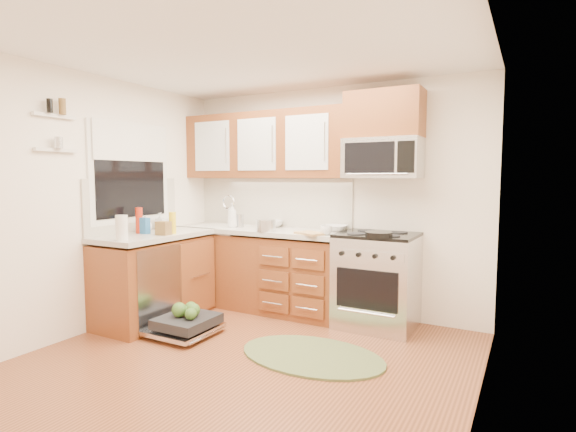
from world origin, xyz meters
The scene contains 38 objects.
floor centered at (0.00, 0.00, 0.00)m, with size 3.50×3.50×0.00m, color brown.
ceiling centered at (0.00, 0.00, 2.50)m, with size 3.50×3.50×0.00m, color white.
wall_back centered at (0.00, 1.75, 1.25)m, with size 3.50×0.04×2.50m, color white.
wall_front centered at (0.00, -1.75, 1.25)m, with size 3.50×0.04×2.50m, color white.
wall_left centered at (-1.75, 0.00, 1.25)m, with size 0.04×3.50×2.50m, color white.
wall_right centered at (1.75, 0.00, 1.25)m, with size 0.04×3.50×2.50m, color white.
base_cabinet_back centered at (-0.73, 1.45, 0.42)m, with size 2.05×0.60×0.85m, color brown.
base_cabinet_left centered at (-1.45, 0.52, 0.42)m, with size 0.60×1.25×0.85m, color brown.
countertop_back centered at (-0.72, 1.44, 0.90)m, with size 2.07×0.64×0.05m, color #BCB7AC.
countertop_left centered at (-1.44, 0.53, 0.90)m, with size 0.64×1.27×0.05m, color #BCB7AC.
backsplash_back centered at (-0.73, 1.74, 1.21)m, with size 2.05×0.02×0.57m, color beige.
backsplash_left centered at (-1.74, 0.52, 1.21)m, with size 0.02×1.25×0.57m, color beige.
upper_cabinets centered at (-0.73, 1.57, 1.88)m, with size 2.05×0.35×0.75m, color brown, non-canonical shape.
cabinet_over_mw centered at (0.68, 1.57, 2.13)m, with size 0.76×0.35×0.47m, color brown.
range centered at (0.68, 1.43, 0.47)m, with size 0.76×0.64×0.95m, color silver, non-canonical shape.
microwave centered at (0.68, 1.55, 1.70)m, with size 0.76×0.38×0.40m, color silver, non-canonical shape.
sink centered at (-1.25, 1.42, 0.80)m, with size 0.62×0.50×0.26m, color white, non-canonical shape.
dishwasher centered at (-0.86, 0.30, 0.10)m, with size 0.70×0.60×0.20m, color silver, non-canonical shape.
window centered at (-1.74, 0.50, 1.55)m, with size 0.03×1.05×1.05m, color white, non-canonical shape.
window_blind centered at (-1.71, 0.50, 1.88)m, with size 0.02×0.96×0.40m, color white.
shelf_upper centered at (-1.72, -0.35, 2.05)m, with size 0.04×0.40×0.03m, color white.
shelf_lower centered at (-1.72, -0.35, 1.75)m, with size 0.04×0.40×0.03m, color white.
rug centered at (0.44, 0.42, 0.01)m, with size 1.27×0.82×0.02m, color #647241, non-canonical shape.
skillet centered at (0.77, 1.18, 0.97)m, with size 0.25×0.25×0.05m, color black.
stock_pot centered at (-0.50, 1.22, 0.99)m, with size 0.21×0.21×0.13m, color silver.
cutting_board centered at (0.04, 1.22, 0.94)m, with size 0.31×0.20×0.02m, color #A07E49.
canister centered at (-0.96, 1.40, 1.00)m, with size 0.09×0.09×0.15m, color silver.
paper_towel_roll centered at (-1.30, -0.02, 1.04)m, with size 0.11×0.11×0.24m, color white.
mustard_bottle centered at (-1.25, 0.59, 1.04)m, with size 0.07×0.07×0.22m, color yellow.
red_bottle centered at (-1.57, 0.45, 1.06)m, with size 0.07×0.07×0.27m, color #A6210D.
wooden_box centered at (-1.25, 0.46, 0.99)m, with size 0.14×0.10×0.14m, color brown.
blue_carton centered at (-1.50, 0.45, 1.01)m, with size 0.10×0.06×0.17m, color #2360A7.
bowl_a centered at (0.15, 1.58, 0.96)m, with size 0.28×0.28×0.07m, color #999999.
bowl_b centered at (-0.65, 1.60, 0.97)m, with size 0.26×0.26×0.08m, color #999999.
cup centered at (0.20, 1.25, 0.97)m, with size 0.12×0.12×0.09m, color #999999.
soap_bottle_a centered at (-1.00, 1.30, 1.07)m, with size 0.11×0.11×0.29m, color #999999.
soap_bottle_b centered at (-1.62, 0.80, 1.02)m, with size 0.09×0.09×0.19m, color #999999.
soap_bottle_c centered at (-1.62, 0.58, 1.01)m, with size 0.14×0.14×0.17m, color #999999.
Camera 1 is at (2.01, -2.90, 1.51)m, focal length 28.00 mm.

